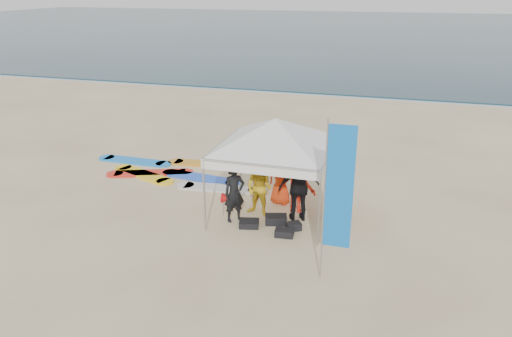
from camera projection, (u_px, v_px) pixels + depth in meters
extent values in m
plane|color=beige|center=(198.00, 251.00, 11.66)|extent=(120.00, 120.00, 0.00)
cube|color=#0C2633|center=(377.00, 30.00, 65.46)|extent=(160.00, 84.00, 0.08)
cube|color=silver|center=(325.00, 94.00, 27.98)|extent=(160.00, 1.20, 0.01)
imported|color=black|center=(234.00, 193.00, 12.89)|extent=(0.67, 0.65, 1.55)
imported|color=gold|center=(259.00, 188.00, 13.22)|extent=(0.86, 0.74, 1.55)
imported|color=red|center=(297.00, 184.00, 13.43)|extent=(1.08, 0.67, 1.61)
imported|color=black|center=(299.00, 187.00, 12.89)|extent=(1.17, 0.85, 1.85)
imported|color=red|center=(281.00, 177.00, 13.92)|extent=(0.84, 0.63, 1.57)
imported|color=#D04912|center=(341.00, 206.00, 12.98)|extent=(0.33, 0.82, 0.86)
cylinder|color=#A5A5A8|center=(241.00, 159.00, 14.88)|extent=(0.05, 0.05, 1.91)
cylinder|color=#A5A5A8|center=(336.00, 168.00, 14.11)|extent=(0.05, 0.05, 1.91)
cylinder|color=#A5A5A8|center=(204.00, 196.00, 12.31)|extent=(0.05, 0.05, 1.91)
cylinder|color=#A5A5A8|center=(319.00, 210.00, 11.54)|extent=(0.05, 0.05, 1.91)
cube|color=white|center=(260.00, 170.00, 11.64)|extent=(2.96, 0.02, 0.24)
cube|color=white|center=(288.00, 136.00, 14.20)|extent=(2.96, 0.02, 0.24)
cube|color=white|center=(223.00, 146.00, 13.30)|extent=(0.02, 2.96, 0.24)
cube|color=white|center=(330.00, 157.00, 12.53)|extent=(0.02, 2.96, 0.24)
pyramid|color=white|center=(276.00, 118.00, 12.61)|extent=(4.04, 4.04, 0.76)
cylinder|color=#A5A5A8|center=(324.00, 203.00, 10.02)|extent=(0.04, 0.04, 3.49)
cube|color=blue|center=(340.00, 188.00, 9.82)|extent=(0.55, 0.03, 2.59)
cylinder|color=#A5A5A8|center=(223.00, 205.00, 13.37)|extent=(0.02, 0.02, 0.60)
cone|color=red|center=(227.00, 198.00, 13.27)|extent=(0.28, 0.28, 0.28)
cube|color=black|center=(276.00, 220.00, 12.96)|extent=(0.64, 0.50, 0.22)
cube|color=black|center=(284.00, 233.00, 12.31)|extent=(0.49, 0.34, 0.18)
cube|color=black|center=(249.00, 224.00, 12.81)|extent=(0.58, 0.51, 0.16)
cube|color=black|center=(294.00, 226.00, 12.62)|extent=(0.44, 0.42, 0.20)
cube|color=red|center=(150.00, 173.00, 16.31)|extent=(2.32, 1.32, 0.07)
cube|color=yellow|center=(143.00, 175.00, 16.19)|extent=(2.09, 1.23, 0.07)
cube|color=silver|center=(221.00, 188.00, 15.12)|extent=(2.27, 0.77, 0.07)
cube|color=blue|center=(201.00, 178.00, 15.92)|extent=(2.34, 0.81, 0.07)
cube|color=orange|center=(207.00, 164.00, 17.15)|extent=(2.28, 0.79, 0.07)
cube|color=blue|center=(135.00, 161.00, 17.43)|extent=(2.23, 0.55, 0.07)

